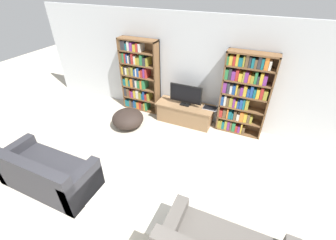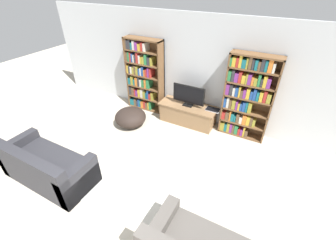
{
  "view_description": "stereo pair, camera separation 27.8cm",
  "coord_description": "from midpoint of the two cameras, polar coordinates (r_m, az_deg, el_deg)",
  "views": [
    {
      "loc": [
        1.6,
        -0.78,
        3.31
      ],
      "look_at": [
        -0.0,
        2.81,
        0.7
      ],
      "focal_mm": 24.0,
      "sensor_mm": 36.0,
      "label": 1
    },
    {
      "loc": [
        1.85,
        -0.65,
        3.31
      ],
      "look_at": [
        -0.0,
        2.81,
        0.7
      ],
      "focal_mm": 24.0,
      "sensor_mm": 36.0,
      "label": 2
    }
  ],
  "objects": [
    {
      "name": "laptop",
      "position": [
        5.56,
        12.74,
        2.57
      ],
      "size": [
        0.34,
        0.22,
        0.03
      ],
      "color": "#B7B7BC",
      "rests_on": "tv_stand"
    },
    {
      "name": "couch_left_sectional",
      "position": [
        4.71,
        -26.9,
        -10.69
      ],
      "size": [
        1.77,
        0.8,
        0.82
      ],
      "color": "#2D2D33",
      "rests_on": "ground_plane"
    },
    {
      "name": "tv_stand",
      "position": [
        5.79,
        6.4,
        1.57
      ],
      "size": [
        1.46,
        0.55,
        0.51
      ],
      "color": "#8E6B47",
      "rests_on": "ground_plane"
    },
    {
      "name": "beanbag_ottoman",
      "position": [
        5.73,
        -8.15,
        0.69
      ],
      "size": [
        0.78,
        0.78,
        0.45
      ],
      "primitive_type": "ellipsoid",
      "color": "#2D231E",
      "rests_on": "ground_plane"
    },
    {
      "name": "area_rug",
      "position": [
        4.44,
        -4.66,
        -14.56
      ],
      "size": [
        2.23,
        1.85,
        0.02
      ],
      "color": "beige",
      "rests_on": "ground_plane"
    },
    {
      "name": "wall_back",
      "position": [
        5.61,
        8.52,
        12.25
      ],
      "size": [
        8.8,
        0.06,
        2.6
      ],
      "color": "silver",
      "rests_on": "ground_plane"
    },
    {
      "name": "bookshelf_left",
      "position": [
        6.17,
        -5.01,
        11.16
      ],
      "size": [
        1.05,
        0.3,
        1.95
      ],
      "color": "brown",
      "rests_on": "ground_plane"
    },
    {
      "name": "television",
      "position": [
        5.52,
        6.68,
        6.22
      ],
      "size": [
        0.81,
        0.16,
        0.53
      ],
      "color": "black",
      "rests_on": "tv_stand"
    },
    {
      "name": "bookshelf_right",
      "position": [
        5.31,
        20.69,
        5.57
      ],
      "size": [
        1.05,
        0.3,
        1.95
      ],
      "color": "brown",
      "rests_on": "ground_plane"
    }
  ]
}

